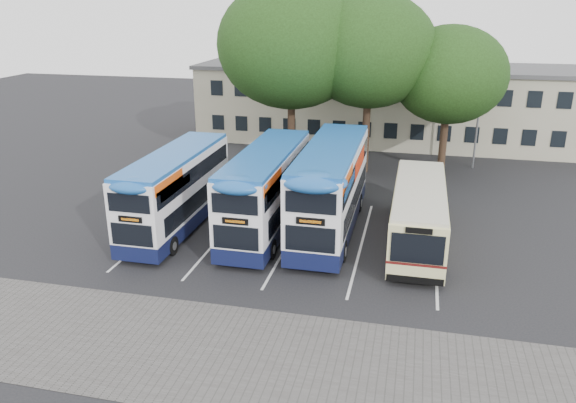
% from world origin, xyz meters
% --- Properties ---
extents(ground, '(120.00, 120.00, 0.00)m').
position_xyz_m(ground, '(0.00, 0.00, 0.00)').
color(ground, black).
rests_on(ground, ground).
extents(paving_strip, '(40.00, 6.00, 0.01)m').
position_xyz_m(paving_strip, '(-2.00, -5.00, 0.01)').
color(paving_strip, '#595654').
rests_on(paving_strip, ground).
extents(bay_lines, '(14.12, 11.00, 0.01)m').
position_xyz_m(bay_lines, '(-3.75, 5.00, 0.01)').
color(bay_lines, silver).
rests_on(bay_lines, ground).
extents(depot_building, '(32.40, 8.40, 6.20)m').
position_xyz_m(depot_building, '(0.00, 26.99, 3.15)').
color(depot_building, '#ADA58B').
rests_on(depot_building, ground).
extents(lamp_post, '(0.25, 1.05, 9.06)m').
position_xyz_m(lamp_post, '(6.00, 19.97, 5.08)').
color(lamp_post, gray).
rests_on(lamp_post, ground).
extents(tree_left, '(9.75, 9.75, 12.58)m').
position_xyz_m(tree_left, '(-6.43, 16.79, 8.42)').
color(tree_left, black).
rests_on(tree_left, ground).
extents(tree_mid, '(8.62, 8.62, 11.78)m').
position_xyz_m(tree_mid, '(-1.39, 17.36, 8.10)').
color(tree_mid, black).
rests_on(tree_mid, ground).
extents(tree_right, '(7.41, 7.41, 9.79)m').
position_xyz_m(tree_right, '(3.74, 18.11, 6.63)').
color(tree_right, black).
rests_on(tree_right, ground).
extents(bus_dd_left, '(2.34, 9.65, 4.02)m').
position_xyz_m(bus_dd_left, '(-9.76, 5.03, 2.21)').
color(bus_dd_left, '#10163C').
rests_on(bus_dd_left, ground).
extents(bus_dd_mid, '(2.44, 10.08, 4.20)m').
position_xyz_m(bus_dd_mid, '(-5.21, 5.80, 2.31)').
color(bus_dd_mid, '#10163C').
rests_on(bus_dd_mid, ground).
extents(bus_dd_right, '(2.59, 10.70, 4.46)m').
position_xyz_m(bus_dd_right, '(-2.05, 6.46, 2.46)').
color(bus_dd_right, '#10163C').
rests_on(bus_dd_right, ground).
extents(bus_single, '(2.46, 9.67, 2.88)m').
position_xyz_m(bus_single, '(2.33, 5.89, 1.63)').
color(bus_single, beige).
rests_on(bus_single, ground).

